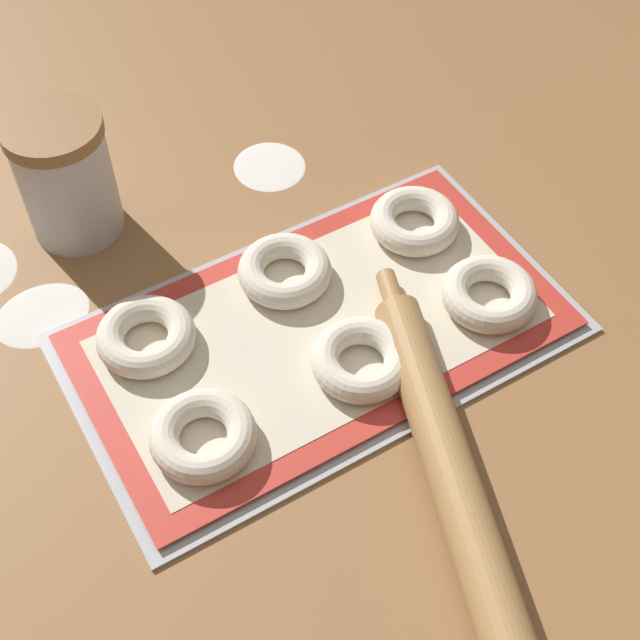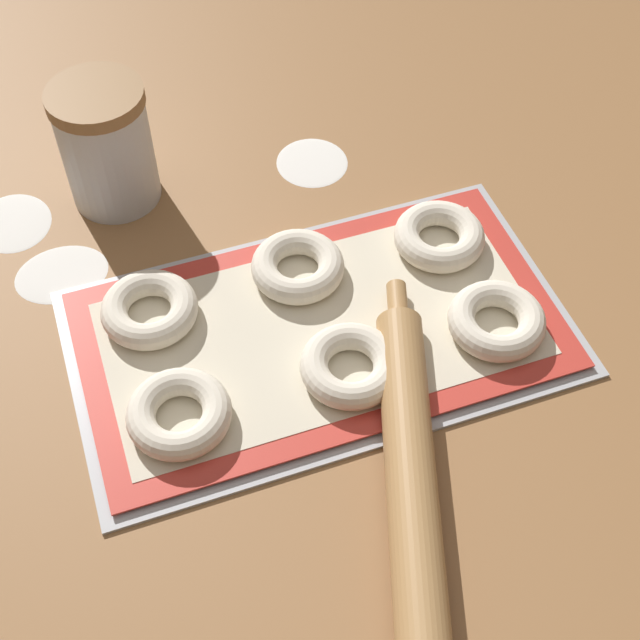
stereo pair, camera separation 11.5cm
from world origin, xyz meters
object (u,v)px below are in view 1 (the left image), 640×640
baking_tray (320,332)px  bagel_front_left (203,435)px  bagel_back_right (415,221)px  flour_canister (66,177)px  bagel_back_left (146,336)px  bagel_back_center (285,271)px  bagel_front_center (361,360)px  rolling_pin (450,471)px  bagel_front_right (489,294)px

baking_tray → bagel_front_left: 0.18m
bagel_front_left → bagel_back_right: same height
bagel_front_left → flour_canister: size_ratio=0.68×
bagel_back_left → bagel_back_center: (0.17, 0.01, 0.00)m
bagel_back_center → bagel_back_right: bearing=-3.6°
bagel_front_left → bagel_front_center: size_ratio=1.00×
baking_tray → rolling_pin: size_ratio=1.12×
bagel_front_right → bagel_back_center: 0.22m
flour_canister → rolling_pin: size_ratio=0.32×
bagel_front_left → bagel_front_right: size_ratio=1.00×
baking_tray → bagel_front_center: 0.07m
bagel_back_left → bagel_back_right: 0.34m
baking_tray → bagel_back_left: size_ratio=5.10×
bagel_front_center → bagel_front_right: same height
bagel_front_right → bagel_back_right: 0.13m
bagel_front_left → flour_canister: bearing=88.9°
bagel_front_left → rolling_pin: 0.24m
bagel_back_center → flour_canister: flour_canister is taller
bagel_back_right → flour_canister: (-0.33, 0.22, 0.05)m
bagel_front_center → rolling_pin: 0.15m
bagel_front_left → bagel_front_right: 0.34m
bagel_front_center → bagel_back_right: 0.21m
baking_tray → bagel_back_left: (-0.17, 0.07, 0.02)m
bagel_front_center → bagel_back_center: same height
bagel_front_right → bagel_back_left: size_ratio=1.00×
rolling_pin → baking_tray: bearing=93.7°
bagel_front_left → bagel_back_left: (0.00, 0.14, 0.00)m
bagel_back_right → rolling_pin: bearing=-118.6°
bagel_front_left → bagel_back_center: bearing=40.1°
flour_canister → bagel_front_left: bearing=-91.1°
bagel_back_left → rolling_pin: rolling_pin is taller
bagel_front_center → rolling_pin: (0.00, -0.15, -0.00)m
bagel_back_center → rolling_pin: 0.29m
flour_canister → rolling_pin: flour_canister is taller
bagel_front_center → bagel_front_right: size_ratio=1.00×
baking_tray → rolling_pin: 0.22m
baking_tray → bagel_back_left: bagel_back_left is taller
bagel_back_right → bagel_back_left: bearing=179.1°
flour_canister → rolling_pin: bearing=-70.8°
baking_tray → bagel_front_left: size_ratio=5.10×
bagel_front_left → bagel_front_right: bearing=0.1°
bagel_front_left → bagel_back_left: size_ratio=1.00×
baking_tray → bagel_front_left: (-0.17, -0.06, 0.02)m
bagel_back_left → flour_canister: size_ratio=0.68×
bagel_back_right → flour_canister: bearing=146.5°
bagel_front_left → rolling_pin: bearing=-39.8°
bagel_back_center → rolling_pin: size_ratio=0.22×
bagel_front_center → flour_canister: bearing=115.9°
bagel_front_center → bagel_back_left: same height
bagel_front_center → bagel_back_right: bearing=40.4°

